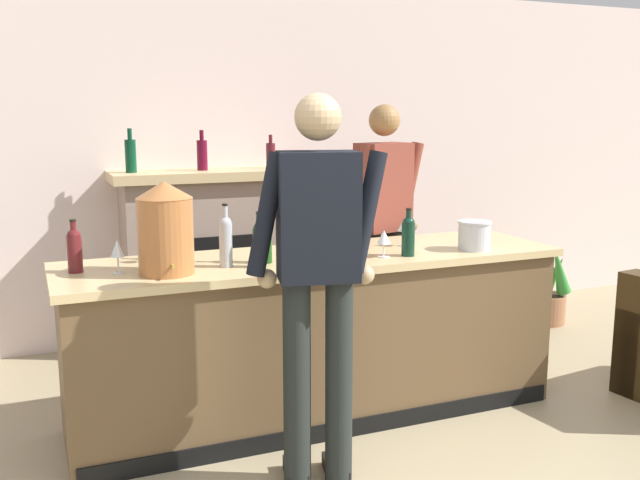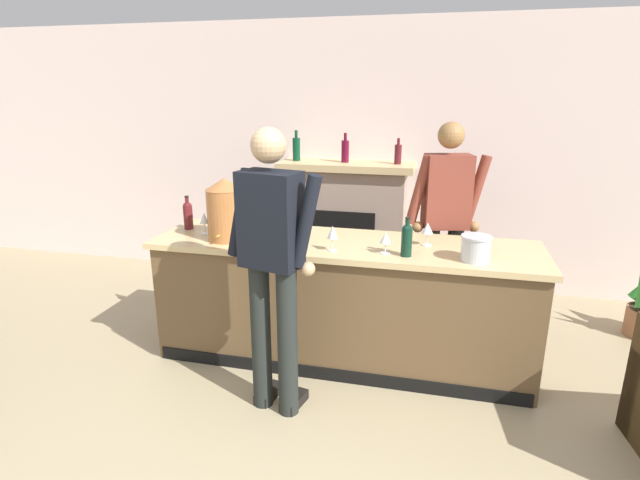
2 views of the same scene
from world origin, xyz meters
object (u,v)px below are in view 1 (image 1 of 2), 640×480
object	(u,v)px
potted_plant_corner	(546,293)
wine_bottle_chardonnay_pale	(226,239)
wine_glass_back_row	(117,250)
wine_glass_by_dispenser	(384,238)
person_bartender	(383,224)
wine_bottle_cabernet_heavy	(259,243)
fireplace_stone	(207,257)
wine_glass_mid_counter	(325,239)
wine_bottle_merlot_tall	(185,234)
wine_bottle_port_short	(265,236)
copper_dispenser	(165,228)
wine_glass_front_right	(148,241)
wine_bottle_riesling_slim	(74,248)
person_customer	(318,275)
wine_bottle_burgundy_dark	(408,234)
wine_glass_near_bucket	(404,226)
ice_bucket_steel	(474,235)

from	to	relation	value
potted_plant_corner	wine_bottle_chardonnay_pale	size ratio (longest dim) A/B	2.12
wine_glass_back_row	wine_glass_by_dispenser	bearing A→B (deg)	-5.94
person_bartender	wine_bottle_cabernet_heavy	world-z (taller)	person_bartender
fireplace_stone	wine_glass_mid_counter	bearing A→B (deg)	-82.43
wine_bottle_merlot_tall	wine_glass_back_row	bearing A→B (deg)	-151.27
person_bartender	wine_bottle_port_short	bearing A→B (deg)	-148.27
copper_dispenser	person_bartender	bearing A→B (deg)	24.01
wine_bottle_merlot_tall	wine_glass_by_dispenser	bearing A→B (deg)	-19.09
wine_glass_front_right	wine_glass_mid_counter	size ratio (longest dim) A/B	0.89
person_bartender	wine_bottle_cabernet_heavy	size ratio (longest dim) A/B	6.13
wine_bottle_riesling_slim	wine_glass_by_dispenser	size ratio (longest dim) A/B	1.79
person_customer	wine_bottle_chardonnay_pale	distance (m)	0.71
wine_bottle_burgundy_dark	wine_bottle_port_short	bearing A→B (deg)	170.49
wine_bottle_riesling_slim	wine_glass_near_bucket	bearing A→B (deg)	-0.09
wine_glass_back_row	wine_glass_by_dispenser	distance (m)	1.44
wine_bottle_port_short	wine_glass_by_dispenser	size ratio (longest dim) A/B	2.18
wine_bottle_port_short	wine_bottle_chardonnay_pale	bearing A→B (deg)	-174.55
copper_dispenser	wine_glass_back_row	distance (m)	0.27
wine_glass_mid_counter	fireplace_stone	bearing A→B (deg)	97.57
ice_bucket_steel	wine_glass_back_row	world-z (taller)	wine_glass_back_row
wine_glass_back_row	wine_bottle_port_short	bearing A→B (deg)	-2.53
wine_glass_near_bucket	wine_glass_front_right	distance (m)	1.52
ice_bucket_steel	wine_glass_back_row	distance (m)	2.04
ice_bucket_steel	wine_glass_mid_counter	size ratio (longest dim) A/B	1.09
potted_plant_corner	wine_glass_near_bucket	size ratio (longest dim) A/B	4.16
wine_bottle_burgundy_dark	wine_glass_mid_counter	world-z (taller)	wine_bottle_burgundy_dark
copper_dispenser	person_customer	bearing A→B (deg)	-47.06
copper_dispenser	wine_glass_front_right	world-z (taller)	copper_dispenser
potted_plant_corner	copper_dispenser	world-z (taller)	copper_dispenser
wine_bottle_riesling_slim	wine_glass_by_dispenser	world-z (taller)	wine_bottle_riesling_slim
fireplace_stone	ice_bucket_steel	bearing A→B (deg)	-55.42
person_bartender	wine_bottle_burgundy_dark	distance (m)	0.83
fireplace_stone	wine_glass_front_right	world-z (taller)	fireplace_stone
person_customer	wine_bottle_riesling_slim	xyz separation A→B (m)	(-1.00, 0.82, 0.05)
person_customer	wine_bottle_chardonnay_pale	size ratio (longest dim) A/B	5.49
wine_bottle_chardonnay_pale	wine_glass_mid_counter	distance (m)	0.53
wine_bottle_port_short	wine_glass_by_dispenser	xyz separation A→B (m)	(0.66, -0.12, -0.04)
potted_plant_corner	wine_bottle_riesling_slim	xyz separation A→B (m)	(-3.80, -0.91, 0.83)
fireplace_stone	wine_bottle_port_short	world-z (taller)	fireplace_stone
person_bartender	wine_bottle_chardonnay_pale	size ratio (longest dim) A/B	5.38
wine_glass_mid_counter	wine_glass_back_row	bearing A→B (deg)	170.52
wine_glass_by_dispenser	person_bartender	bearing A→B (deg)	62.63
wine_bottle_merlot_tall	wine_glass_back_row	size ratio (longest dim) A/B	1.81
ice_bucket_steel	wine_bottle_cabernet_heavy	xyz separation A→B (m)	(-1.33, 0.03, 0.04)
copper_dispenser	wine_bottle_riesling_slim	bearing A→B (deg)	154.29
potted_plant_corner	wine_bottle_cabernet_heavy	bearing A→B (deg)	-158.34
wine_bottle_merlot_tall	wine_glass_by_dispenser	distance (m)	1.11
fireplace_stone	wine_glass_front_right	bearing A→B (deg)	-115.29
wine_bottle_burgundy_dark	wine_glass_near_bucket	xyz separation A→B (m)	(0.13, 0.28, -0.00)
potted_plant_corner	wine_glass_front_right	size ratio (longest dim) A/B	4.36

